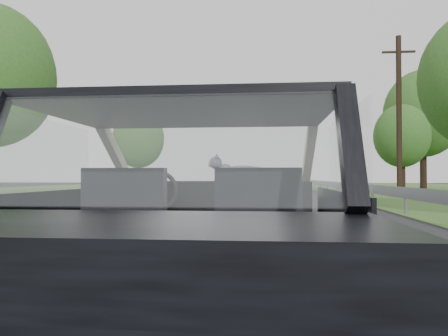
% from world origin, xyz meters
% --- Properties ---
extents(ground, '(140.00, 140.00, 0.00)m').
position_xyz_m(ground, '(0.00, 0.00, 0.00)').
color(ground, black).
rests_on(ground, ground).
extents(subject_car, '(1.80, 4.00, 1.45)m').
position_xyz_m(subject_car, '(0.00, 0.00, 0.72)').
color(subject_car, black).
rests_on(subject_car, ground).
extents(dashboard, '(1.58, 0.45, 0.30)m').
position_xyz_m(dashboard, '(0.00, 0.62, 0.85)').
color(dashboard, black).
rests_on(dashboard, subject_car).
extents(driver_seat, '(0.50, 0.72, 0.42)m').
position_xyz_m(driver_seat, '(-0.40, -0.29, 0.88)').
color(driver_seat, black).
rests_on(driver_seat, subject_car).
extents(passenger_seat, '(0.50, 0.72, 0.42)m').
position_xyz_m(passenger_seat, '(0.40, -0.29, 0.88)').
color(passenger_seat, black).
rests_on(passenger_seat, subject_car).
extents(steering_wheel, '(0.36, 0.36, 0.04)m').
position_xyz_m(steering_wheel, '(-0.40, 0.33, 0.92)').
color(steering_wheel, black).
rests_on(steering_wheel, dashboard).
extents(cat, '(0.52, 0.20, 0.23)m').
position_xyz_m(cat, '(0.26, 0.67, 1.07)').
color(cat, gray).
rests_on(cat, dashboard).
extents(guardrail, '(0.05, 90.00, 0.32)m').
position_xyz_m(guardrail, '(4.30, 10.00, 0.58)').
color(guardrail, gray).
rests_on(guardrail, ground).
extents(other_car, '(1.99, 4.19, 1.33)m').
position_xyz_m(other_car, '(-0.22, 15.99, 0.67)').
color(other_car, '#A3A8B1').
rests_on(other_car, ground).
extents(highway_sign, '(0.21, 1.07, 2.67)m').
position_xyz_m(highway_sign, '(4.71, 19.25, 1.33)').
color(highway_sign, '#094211').
rests_on(highway_sign, ground).
extents(utility_pole, '(0.29, 0.29, 8.07)m').
position_xyz_m(utility_pole, '(7.02, 19.44, 4.03)').
color(utility_pole, '#312117').
rests_on(utility_pole, ground).
extents(tree_2, '(4.57, 4.57, 6.41)m').
position_xyz_m(tree_2, '(10.82, 31.75, 3.20)').
color(tree_2, '#26521D').
rests_on(tree_2, ground).
extents(tree_3, '(8.05, 8.05, 9.94)m').
position_xyz_m(tree_3, '(13.86, 36.01, 4.97)').
color(tree_3, '#26521D').
rests_on(tree_3, ground).
extents(tree_6, '(4.99, 4.99, 6.42)m').
position_xyz_m(tree_6, '(-10.12, 32.22, 3.21)').
color(tree_6, '#26521D').
rests_on(tree_6, ground).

